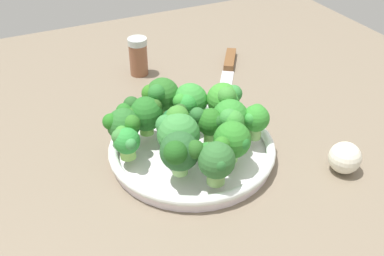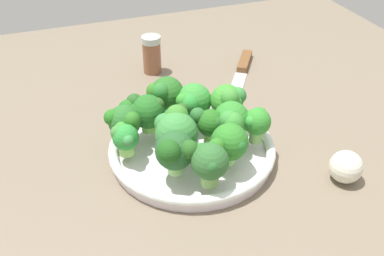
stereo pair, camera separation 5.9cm
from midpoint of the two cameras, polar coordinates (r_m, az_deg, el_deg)
ground_plane at (r=81.18cm, az=-0.54°, el=-3.39°), size 130.00×130.00×2.50cm
bowl at (r=77.95cm, az=-2.16°, el=-2.73°), size 28.01×28.01×2.89cm
broccoli_floret_0 at (r=75.84cm, az=2.57°, el=1.14°), size 6.09×7.28×6.90cm
broccoli_floret_1 at (r=76.03cm, az=-4.19°, el=0.89°), size 4.69×4.47×5.83cm
broccoli_floret_2 at (r=78.02cm, az=-8.07°, el=1.75°), size 6.52×6.06×6.80cm
broccoli_floret_3 at (r=71.10cm, az=2.76°, el=-1.56°), size 5.87×5.91×6.90cm
broccoli_floret_4 at (r=80.47cm, az=-2.61°, el=3.17°), size 6.46×6.58×6.96cm
broccoli_floret_5 at (r=80.13cm, az=1.99°, el=3.56°), size 6.22×6.12×7.48cm
broccoli_floret_6 at (r=72.17cm, az=-4.16°, el=-0.48°), size 6.79×7.24×7.88cm
broccoli_floret_7 at (r=73.04cm, az=-10.39°, el=-1.78°), size 4.36×5.18×5.32cm
broccoli_floret_8 at (r=74.89cm, az=-0.29°, el=0.63°), size 4.94×4.90×6.36cm
broccoli_floret_9 at (r=76.57cm, az=5.69°, el=1.11°), size 4.78×4.87×6.21cm
broccoli_floret_10 at (r=66.80cm, az=0.45°, el=-4.00°), size 5.55×5.89×6.94cm
broccoli_floret_11 at (r=76.47cm, az=-10.65°, el=0.54°), size 6.09×6.91×6.28cm
broccoli_floret_12 at (r=68.27cm, az=-3.96°, el=-2.94°), size 6.22×6.71×7.26cm
broccoli_floret_13 at (r=81.64cm, az=-5.95°, el=4.01°), size 6.57×6.02×7.55cm
knife at (r=104.83cm, az=2.89°, el=7.17°), size 16.82×23.42×1.50cm
garlic_bulb at (r=77.35cm, az=16.30°, el=-3.61°), size 5.27×5.27×5.27cm
pepper_shaker at (r=103.23cm, az=-8.29°, el=8.72°), size 4.21×4.21×8.51cm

